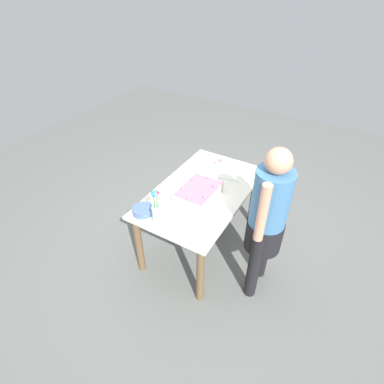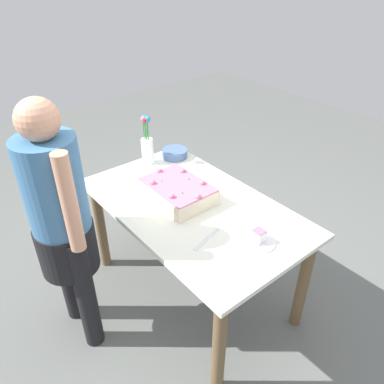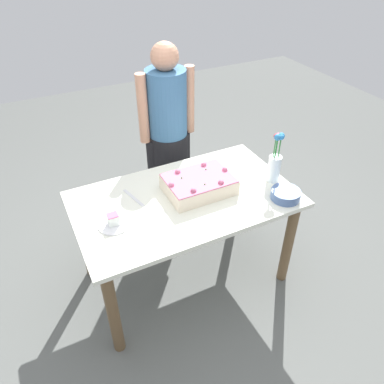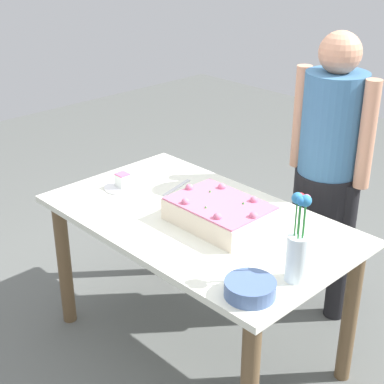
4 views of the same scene
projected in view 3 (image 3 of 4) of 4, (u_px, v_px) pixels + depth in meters
name	position (u px, v px, depth m)	size (l,w,h in m)	color
ground_plane	(186.00, 274.00, 2.81)	(8.00, 8.00, 0.00)	#5B5E5B
dining_table	(185.00, 212.00, 2.44)	(1.40, 0.83, 0.73)	silver
sheet_cake	(199.00, 184.00, 2.40)	(0.43, 0.31, 0.13)	#F5E3C6
serving_plate_with_slice	(114.00, 222.00, 2.15)	(0.19, 0.19, 0.08)	white
cake_knife	(134.00, 198.00, 2.36)	(0.22, 0.02, 0.00)	silver
flower_vase	(275.00, 163.00, 2.44)	(0.08, 0.08, 0.35)	white
fruit_bowl	(286.00, 194.00, 2.35)	(0.19, 0.19, 0.06)	#4D689C
person_standing	(168.00, 127.00, 2.88)	(0.45, 0.31, 1.49)	black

